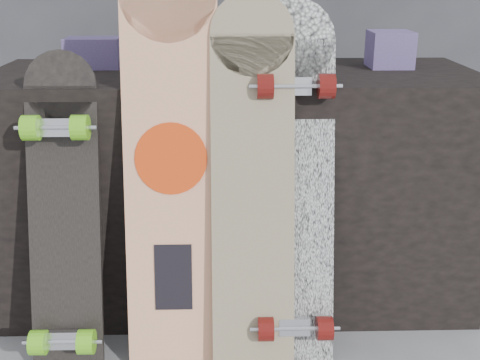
{
  "coord_description": "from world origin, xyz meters",
  "views": [
    {
      "loc": [
        -0.03,
        -1.47,
        1.12
      ],
      "look_at": [
        0.01,
        0.2,
        0.53
      ],
      "focal_mm": 45.0,
      "sensor_mm": 36.0,
      "label": 1
    }
  ],
  "objects_px": {
    "vendor_table": "(234,186)",
    "longboard_geisha": "(171,152)",
    "skateboard_dark": "(63,213)",
    "longboard_celtic": "(253,177)",
    "longboard_cascadia": "(293,181)"
  },
  "relations": [
    {
      "from": "vendor_table",
      "to": "longboard_geisha",
      "type": "relative_size",
      "value": 1.34
    },
    {
      "from": "vendor_table",
      "to": "skateboard_dark",
      "type": "distance_m",
      "value": 0.63
    },
    {
      "from": "longboard_celtic",
      "to": "skateboard_dark",
      "type": "relative_size",
      "value": 1.17
    },
    {
      "from": "longboard_celtic",
      "to": "vendor_table",
      "type": "bearing_deg",
      "value": 96.98
    },
    {
      "from": "vendor_table",
      "to": "longboard_celtic",
      "type": "height_order",
      "value": "longboard_celtic"
    },
    {
      "from": "longboard_cascadia",
      "to": "skateboard_dark",
      "type": "xyz_separation_m",
      "value": [
        -0.66,
        -0.04,
        -0.07
      ]
    },
    {
      "from": "skateboard_dark",
      "to": "vendor_table",
      "type": "bearing_deg",
      "value": 38.16
    },
    {
      "from": "longboard_geisha",
      "to": "skateboard_dark",
      "type": "height_order",
      "value": "longboard_geisha"
    },
    {
      "from": "longboard_geisha",
      "to": "longboard_cascadia",
      "type": "bearing_deg",
      "value": -0.73
    },
    {
      "from": "longboard_cascadia",
      "to": "longboard_celtic",
      "type": "bearing_deg",
      "value": -164.73
    },
    {
      "from": "longboard_geisha",
      "to": "longboard_celtic",
      "type": "bearing_deg",
      "value": -9.14
    },
    {
      "from": "vendor_table",
      "to": "longboard_geisha",
      "type": "bearing_deg",
      "value": -118.12
    },
    {
      "from": "longboard_geisha",
      "to": "longboard_cascadia",
      "type": "relative_size",
      "value": 1.14
    },
    {
      "from": "longboard_geisha",
      "to": "skateboard_dark",
      "type": "xyz_separation_m",
      "value": [
        -0.31,
        -0.04,
        -0.16
      ]
    },
    {
      "from": "longboard_geisha",
      "to": "longboard_celtic",
      "type": "height_order",
      "value": "longboard_geisha"
    }
  ]
}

